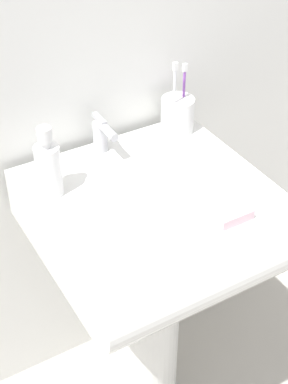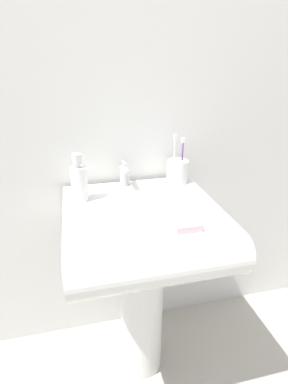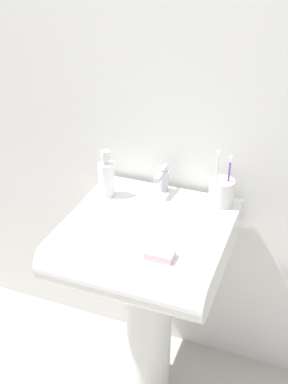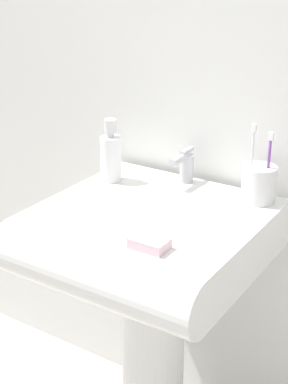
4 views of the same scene
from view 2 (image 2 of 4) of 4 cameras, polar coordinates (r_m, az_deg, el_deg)
The scene contains 8 objects.
ground_plane at distance 1.57m, azimuth -0.42°, elevation -29.48°, with size 6.00×6.00×0.00m, color #ADA89E.
wall_back at distance 1.21m, azimuth -3.86°, elevation 21.04°, with size 5.00×0.05×2.40m, color silver.
sink_pedestal at distance 1.32m, azimuth -0.47°, elevation -20.93°, with size 0.17×0.17×0.66m, color white.
sink_basin at distance 1.03m, azimuth 0.10°, elevation -7.24°, with size 0.53×0.55×0.13m.
faucet at distance 1.19m, azimuth -3.66°, elevation 3.44°, with size 0.04×0.11×0.10m.
toothbrush_cup at distance 1.24m, azimuth 6.39°, elevation 4.00°, with size 0.09×0.09×0.20m.
soap_bottle at distance 1.09m, azimuth -12.24°, elevation 1.85°, with size 0.06×0.06×0.17m.
bar_soap at distance 0.91m, azimuth 8.18°, elevation -6.39°, with size 0.08×0.05×0.02m, color silver.
Camera 2 is at (-0.21, -0.91, 1.27)m, focal length 28.00 mm.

